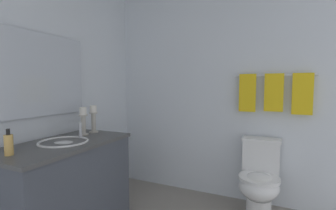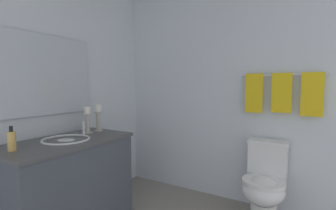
# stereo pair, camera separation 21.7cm
# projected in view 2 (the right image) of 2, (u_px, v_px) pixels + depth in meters

# --- Properties ---
(wall_back) EXTENTS (2.69, 0.04, 2.45)m
(wall_back) POSITION_uv_depth(u_px,v_px,m) (230.00, 92.00, 2.72)
(wall_back) COLOR silver
(wall_back) RESTS_ON ground
(wall_left) EXTENTS (0.04, 2.92, 2.45)m
(wall_left) POSITION_uv_depth(u_px,v_px,m) (32.00, 94.00, 2.15)
(wall_left) COLOR silver
(wall_left) RESTS_ON ground
(vanity_cabinet) EXTENTS (0.58, 1.12, 0.83)m
(vanity_cabinet) POSITION_uv_depth(u_px,v_px,m) (68.00, 186.00, 2.12)
(vanity_cabinet) COLOR #474C56
(vanity_cabinet) RESTS_ON ground
(sink_basin) EXTENTS (0.40, 0.40, 0.24)m
(sink_basin) POSITION_uv_depth(u_px,v_px,m) (66.00, 144.00, 2.09)
(sink_basin) COLOR white
(sink_basin) RESTS_ON vanity_cabinet
(mirror) EXTENTS (0.02, 0.99, 0.73)m
(mirror) POSITION_uv_depth(u_px,v_px,m) (44.00, 75.00, 2.19)
(mirror) COLOR silver
(candle_holder_tall) EXTENTS (0.09, 0.09, 0.27)m
(candle_holder_tall) POSITION_uv_depth(u_px,v_px,m) (98.00, 117.00, 2.49)
(candle_holder_tall) COLOR #B7B2A5
(candle_holder_tall) RESTS_ON vanity_cabinet
(candle_holder_short) EXTENTS (0.09, 0.09, 0.27)m
(candle_holder_short) POSITION_uv_depth(u_px,v_px,m) (88.00, 119.00, 2.37)
(candle_holder_short) COLOR #B7B2A5
(candle_holder_short) RESTS_ON vanity_cabinet
(soap_bottle) EXTENTS (0.06, 0.06, 0.18)m
(soap_bottle) POSITION_uv_depth(u_px,v_px,m) (12.00, 141.00, 1.73)
(soap_bottle) COLOR #E5B259
(soap_bottle) RESTS_ON vanity_cabinet
(toilet) EXTENTS (0.39, 0.54, 0.75)m
(toilet) POSITION_uv_depth(u_px,v_px,m) (265.00, 183.00, 2.33)
(toilet) COLOR white
(toilet) RESTS_ON ground
(towel_bar) EXTENTS (0.78, 0.02, 0.02)m
(towel_bar) POSITION_uv_depth(u_px,v_px,m) (282.00, 75.00, 2.39)
(towel_bar) COLOR silver
(towel_near_vanity) EXTENTS (0.17, 0.03, 0.40)m
(towel_near_vanity) POSITION_uv_depth(u_px,v_px,m) (254.00, 93.00, 2.52)
(towel_near_vanity) COLOR yellow
(towel_near_vanity) RESTS_ON towel_bar
(towel_center) EXTENTS (0.18, 0.03, 0.39)m
(towel_center) POSITION_uv_depth(u_px,v_px,m) (282.00, 93.00, 2.38)
(towel_center) COLOR yellow
(towel_center) RESTS_ON towel_bar
(towel_near_corner) EXTENTS (0.19, 0.03, 0.41)m
(towel_near_corner) POSITION_uv_depth(u_px,v_px,m) (312.00, 94.00, 2.25)
(towel_near_corner) COLOR yellow
(towel_near_corner) RESTS_ON towel_bar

